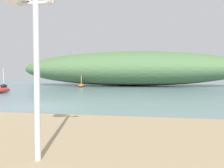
# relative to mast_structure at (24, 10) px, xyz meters

# --- Properties ---
(ground_plane) EXTENTS (120.00, 120.00, 0.00)m
(ground_plane) POSITION_rel_mast_structure_xyz_m (-4.08, 8.41, -3.19)
(ground_plane) COLOR gray
(distant_hill) EXTENTS (40.43, 13.52, 6.12)m
(distant_hill) POSITION_rel_mast_structure_xyz_m (-1.15, 35.29, -0.13)
(distant_hill) COLOR #517547
(distant_hill) RESTS_ON ground
(mast_structure) EXTENTS (1.15, 0.54, 3.61)m
(mast_structure) POSITION_rel_mast_structure_xyz_m (0.00, 0.00, 0.00)
(mast_structure) COLOR silver
(mast_structure) RESTS_ON beach_sand
(sailboat_mid_channel) EXTENTS (2.27, 2.98, 2.95)m
(sailboat_mid_channel) POSITION_rel_mast_structure_xyz_m (-19.36, 25.51, -2.91)
(sailboat_mid_channel) COLOR black
(sailboat_mid_channel) RESTS_ON ground
(sailboat_by_sandbar) EXTENTS (1.73, 3.04, 2.81)m
(sailboat_by_sandbar) POSITION_rel_mast_structure_xyz_m (-8.41, 29.64, -2.90)
(sailboat_by_sandbar) COLOR orange
(sailboat_by_sandbar) RESTS_ON ground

